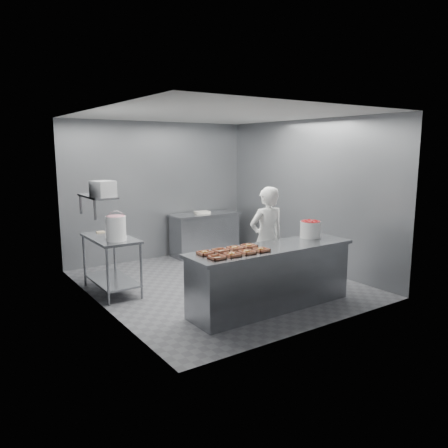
{
  "coord_description": "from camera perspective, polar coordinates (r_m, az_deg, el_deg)",
  "views": [
    {
      "loc": [
        -3.95,
        -5.93,
        2.28
      ],
      "look_at": [
        -0.03,
        -0.2,
        1.06
      ],
      "focal_mm": 35.0,
      "sensor_mm": 36.0,
      "label": 1
    }
  ],
  "objects": [
    {
      "name": "tray_0",
      "position": [
        5.5,
        -0.94,
        -4.38
      ],
      "size": [
        0.19,
        0.18,
        0.04
      ],
      "color": "tan",
      "rests_on": "service_counter"
    },
    {
      "name": "tray_1",
      "position": [
        5.63,
        1.08,
        -4.01
      ],
      "size": [
        0.19,
        0.18,
        0.06
      ],
      "color": "tan",
      "rests_on": "service_counter"
    },
    {
      "name": "wall_right",
      "position": [
        8.45,
        10.7,
        3.79
      ],
      "size": [
        0.04,
        4.5,
        2.8
      ],
      "primitive_type": "cube",
      "color": "slate",
      "rests_on": "ground"
    },
    {
      "name": "rag",
      "position": [
        7.47,
        -15.82,
        -1.01
      ],
      "size": [
        0.14,
        0.13,
        0.02
      ],
      "primitive_type": "cube",
      "rotation": [
        0.0,
        0.0,
        -0.13
      ],
      "color": "#CCB28C",
      "rests_on": "prep_table"
    },
    {
      "name": "tray_7",
      "position": [
        6.12,
        3.26,
        -2.89
      ],
      "size": [
        0.19,
        0.18,
        0.06
      ],
      "color": "tan",
      "rests_on": "service_counter"
    },
    {
      "name": "glaze_bucket",
      "position": [
        6.73,
        -13.93,
        -0.48
      ],
      "size": [
        0.31,
        0.29,
        0.45
      ],
      "color": "white",
      "rests_on": "prep_table"
    },
    {
      "name": "wall_left",
      "position": [
        6.31,
        -15.97,
        1.54
      ],
      "size": [
        0.04,
        4.5,
        2.8
      ],
      "primitive_type": "cube",
      "color": "slate",
      "rests_on": "ground"
    },
    {
      "name": "paper_stack",
      "position": [
        9.28,
        -2.87,
        1.53
      ],
      "size": [
        0.34,
        0.28,
        0.05
      ],
      "primitive_type": "cube",
      "rotation": [
        0.0,
        0.0,
        -0.22
      ],
      "color": "silver",
      "rests_on": "back_counter"
    },
    {
      "name": "strawberry_tub",
      "position": [
        6.9,
        11.22,
        -0.6
      ],
      "size": [
        0.32,
        0.32,
        0.26
      ],
      "color": "white",
      "rests_on": "service_counter"
    },
    {
      "name": "tray_6",
      "position": [
        5.98,
        1.43,
        -3.18
      ],
      "size": [
        0.19,
        0.18,
        0.06
      ],
      "color": "tan",
      "rests_on": "service_counter"
    },
    {
      "name": "floor",
      "position": [
        7.49,
        -0.65,
        -7.79
      ],
      "size": [
        4.5,
        4.5,
        0.0
      ],
      "primitive_type": "plane",
      "color": "#4C4C51",
      "rests_on": "ground"
    },
    {
      "name": "bucket_lid",
      "position": [
        6.95,
        -13.9,
        -1.7
      ],
      "size": [
        0.36,
        0.36,
        0.02
      ],
      "primitive_type": "cylinder",
      "rotation": [
        0.0,
        0.0,
        -0.16
      ],
      "color": "white",
      "rests_on": "prep_table"
    },
    {
      "name": "appliance",
      "position": [
        6.64,
        -15.53,
        4.43
      ],
      "size": [
        0.34,
        0.37,
        0.24
      ],
      "primitive_type": "cube",
      "rotation": [
        0.0,
        0.0,
        0.23
      ],
      "color": "gray",
      "rests_on": "wall_shelf"
    },
    {
      "name": "back_counter",
      "position": [
        9.4,
        -2.53,
        -1.28
      ],
      "size": [
        1.5,
        0.6,
        0.9
      ],
      "color": "slate",
      "rests_on": "ground"
    },
    {
      "name": "wall_shelf",
      "position": [
        6.91,
        -16.21,
        3.49
      ],
      "size": [
        0.35,
        0.9,
        0.03
      ],
      "primitive_type": "cube",
      "color": "slate",
      "rests_on": "wall_left"
    },
    {
      "name": "tray_4",
      "position": [
        5.72,
        -2.48,
        -3.79
      ],
      "size": [
        0.19,
        0.18,
        0.06
      ],
      "color": "tan",
      "rests_on": "service_counter"
    },
    {
      "name": "prep_table",
      "position": [
        7.13,
        -14.54,
        -4.07
      ],
      "size": [
        0.6,
        1.2,
        0.9
      ],
      "color": "slate",
      "rests_on": "ground"
    },
    {
      "name": "tray_2",
      "position": [
        5.77,
        3.02,
        -3.68
      ],
      "size": [
        0.19,
        0.18,
        0.06
      ],
      "color": "tan",
      "rests_on": "service_counter"
    },
    {
      "name": "wall_back",
      "position": [
        9.13,
        -8.55,
        4.3
      ],
      "size": [
        4.0,
        0.04,
        2.8
      ],
      "primitive_type": "cube",
      "color": "slate",
      "rests_on": "ground"
    },
    {
      "name": "ceiling",
      "position": [
        7.15,
        -0.7,
        14.11
      ],
      "size": [
        4.5,
        4.5,
        0.0
      ],
      "primitive_type": "plane",
      "rotation": [
        3.14,
        0.0,
        0.0
      ],
      "color": "white",
      "rests_on": "wall_back"
    },
    {
      "name": "tray_3",
      "position": [
        5.91,
        4.88,
        -3.37
      ],
      "size": [
        0.19,
        0.18,
        0.06
      ],
      "color": "tan",
      "rests_on": "service_counter"
    },
    {
      "name": "tray_5",
      "position": [
        5.85,
        -0.45,
        -3.51
      ],
      "size": [
        0.19,
        0.18,
        0.04
      ],
      "color": "tan",
      "rests_on": "service_counter"
    },
    {
      "name": "service_counter",
      "position": [
        6.32,
        6.19,
        -6.91
      ],
      "size": [
        2.6,
        0.7,
        0.9
      ],
      "color": "slate",
      "rests_on": "ground"
    },
    {
      "name": "worker",
      "position": [
        6.99,
        5.59,
        -1.99
      ],
      "size": [
        0.65,
        0.46,
        1.68
      ],
      "primitive_type": "imported",
      "rotation": [
        0.0,
        0.0,
        3.04
      ],
      "color": "white",
      "rests_on": "ground"
    }
  ]
}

